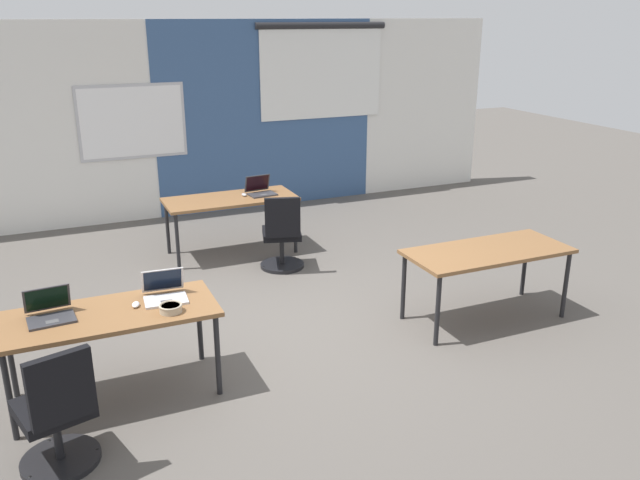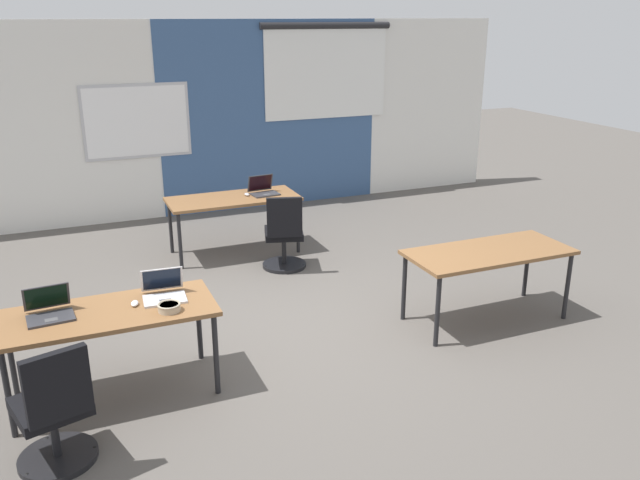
{
  "view_description": "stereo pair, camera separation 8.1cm",
  "coord_description": "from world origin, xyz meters",
  "views": [
    {
      "loc": [
        -2.07,
        -5.34,
        2.85
      ],
      "look_at": [
        0.14,
        -0.25,
        0.93
      ],
      "focal_mm": 36.58,
      "sensor_mm": 36.0,
      "label": 1
    },
    {
      "loc": [
        -2.0,
        -5.38,
        2.85
      ],
      "look_at": [
        0.14,
        -0.25,
        0.93
      ],
      "focal_mm": 36.58,
      "sensor_mm": 36.0,
      "label": 2
    }
  ],
  "objects": [
    {
      "name": "ground_plane",
      "position": [
        0.0,
        0.0,
        0.0
      ],
      "size": [
        24.0,
        24.0,
        0.0
      ],
      "color": "#56514C"
    },
    {
      "name": "back_wall_assembly",
      "position": [
        0.04,
        4.2,
        1.41
      ],
      "size": [
        10.0,
        0.27,
        2.8
      ],
      "color": "silver",
      "rests_on": "ground"
    },
    {
      "name": "desk_near_left",
      "position": [
        -1.75,
        -0.6,
        0.66
      ],
      "size": [
        1.6,
        0.7,
        0.72
      ],
      "color": "brown",
      "rests_on": "ground"
    },
    {
      "name": "desk_near_right",
      "position": [
        1.75,
        -0.6,
        0.66
      ],
      "size": [
        1.6,
        0.7,
        0.72
      ],
      "color": "brown",
      "rests_on": "ground"
    },
    {
      "name": "desk_far_center",
      "position": [
        0.0,
        2.2,
        0.66
      ],
      "size": [
        1.6,
        0.7,
        0.72
      ],
      "color": "brown",
      "rests_on": "ground"
    },
    {
      "name": "laptop_near_left_inner",
      "position": [
        -1.31,
        -0.51,
        0.77
      ],
      "size": [
        0.35,
        0.34,
        0.22
      ],
      "rotation": [
        0.0,
        0.0,
        -0.07
      ],
      "color": "silver",
      "rests_on": "desk_near_left"
    },
    {
      "name": "mouse_near_left_inner",
      "position": [
        -1.55,
        -0.57,
        0.74
      ],
      "size": [
        0.08,
        0.11,
        0.03
      ],
      "color": "silver",
      "rests_on": "desk_near_left"
    },
    {
      "name": "laptop_near_left_end",
      "position": [
        -2.16,
        -0.53,
        0.77
      ],
      "size": [
        0.35,
        0.34,
        0.22
      ],
      "rotation": [
        0.0,
        0.0,
        0.08
      ],
      "color": "#333338",
      "rests_on": "desk_near_left"
    },
    {
      "name": "chair_near_left_end",
      "position": [
        -2.19,
        -1.37,
        0.38
      ],
      "size": [
        0.55,
        0.6,
        0.92
      ],
      "rotation": [
        0.0,
        0.0,
        3.42
      ],
      "color": "black",
      "rests_on": "ground"
    },
    {
      "name": "laptop_far_right",
      "position": [
        0.4,
        2.21,
        0.77
      ],
      "size": [
        0.36,
        0.33,
        0.23
      ],
      "rotation": [
        0.0,
        0.0,
        0.11
      ],
      "color": "#333338",
      "rests_on": "desk_far_center"
    },
    {
      "name": "mouse_far_right",
      "position": [
        0.18,
        2.21,
        0.74
      ],
      "size": [
        0.06,
        0.1,
        0.03
      ],
      "color": "#B2B2B7",
      "rests_on": "desk_far_center"
    },
    {
      "name": "chair_far_right",
      "position": [
        0.39,
        1.43,
        0.38
      ],
      "size": [
        0.55,
        0.6,
        0.92
      ],
      "rotation": [
        0.0,
        0.0,
        2.85
      ],
      "color": "black",
      "rests_on": "ground"
    },
    {
      "name": "snack_bowl",
      "position": [
        -1.32,
        -0.78,
        0.76
      ],
      "size": [
        0.18,
        0.18,
        0.06
      ],
      "color": "tan",
      "rests_on": "desk_near_left"
    }
  ]
}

